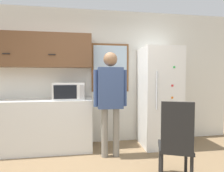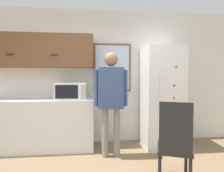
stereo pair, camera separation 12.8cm
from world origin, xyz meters
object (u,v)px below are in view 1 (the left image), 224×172
at_px(microwave, 69,91).
at_px(chair, 176,140).
at_px(person, 110,93).
at_px(refrigerator, 159,97).

relative_size(microwave, chair, 0.53).
xyz_separation_m(person, chair, (0.69, -0.89, -0.52)).
xyz_separation_m(microwave, person, (0.71, -0.41, -0.01)).
height_order(microwave, chair, microwave).
relative_size(person, chair, 1.67).
bearing_deg(refrigerator, person, -160.32).
bearing_deg(microwave, refrigerator, -1.41).
xyz_separation_m(microwave, refrigerator, (1.72, -0.04, -0.13)).
bearing_deg(chair, person, -31.30).
bearing_deg(person, chair, -51.92).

